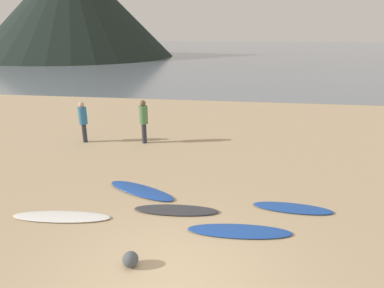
{
  "coord_description": "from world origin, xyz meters",
  "views": [
    {
      "loc": [
        1.02,
        -4.48,
        4.21
      ],
      "look_at": [
        -0.49,
        5.85,
        0.6
      ],
      "focal_mm": 31.3,
      "sensor_mm": 36.0,
      "label": 1
    }
  ],
  "objects_px": {
    "surfboard_0": "(61,217)",
    "person_1": "(143,118)",
    "surfboard_4": "(292,208)",
    "surfboard_3": "(239,231)",
    "surfboard_1": "(141,190)",
    "surfboard_2": "(176,210)",
    "beach_rock_near": "(130,259)",
    "person_0": "(83,119)"
  },
  "relations": [
    {
      "from": "surfboard_0",
      "to": "person_1",
      "type": "xyz_separation_m",
      "value": [
        0.42,
        5.58,
        0.96
      ]
    },
    {
      "from": "surfboard_4",
      "to": "surfboard_3",
      "type": "bearing_deg",
      "value": -133.48
    },
    {
      "from": "person_1",
      "to": "surfboard_1",
      "type": "bearing_deg",
      "value": 168.3
    },
    {
      "from": "surfboard_2",
      "to": "beach_rock_near",
      "type": "bearing_deg",
      "value": -106.75
    },
    {
      "from": "surfboard_2",
      "to": "person_0",
      "type": "height_order",
      "value": "person_0"
    },
    {
      "from": "surfboard_0",
      "to": "surfboard_1",
      "type": "bearing_deg",
      "value": 40.7
    },
    {
      "from": "surfboard_2",
      "to": "beach_rock_near",
      "type": "xyz_separation_m",
      "value": [
        -0.47,
        -2.08,
        0.12
      ]
    },
    {
      "from": "surfboard_4",
      "to": "surfboard_0",
      "type": "bearing_deg",
      "value": -163.85
    },
    {
      "from": "surfboard_1",
      "to": "person_1",
      "type": "xyz_separation_m",
      "value": [
        -1.05,
        4.03,
        0.95
      ]
    },
    {
      "from": "surfboard_4",
      "to": "person_1",
      "type": "bearing_deg",
      "value": 142.51
    },
    {
      "from": "surfboard_0",
      "to": "surfboard_2",
      "type": "height_order",
      "value": "surfboard_2"
    },
    {
      "from": "surfboard_1",
      "to": "surfboard_0",
      "type": "bearing_deg",
      "value": -110.54
    },
    {
      "from": "surfboard_2",
      "to": "person_1",
      "type": "xyz_separation_m",
      "value": [
        -2.19,
        4.9,
        0.96
      ]
    },
    {
      "from": "surfboard_2",
      "to": "surfboard_3",
      "type": "bearing_deg",
      "value": -27.85
    },
    {
      "from": "person_0",
      "to": "surfboard_3",
      "type": "bearing_deg",
      "value": 100.36
    },
    {
      "from": "surfboard_2",
      "to": "person_0",
      "type": "xyz_separation_m",
      "value": [
        -4.52,
        4.67,
        0.9
      ]
    },
    {
      "from": "surfboard_0",
      "to": "surfboard_4",
      "type": "bearing_deg",
      "value": 6.61
    },
    {
      "from": "surfboard_0",
      "to": "person_0",
      "type": "height_order",
      "value": "person_0"
    },
    {
      "from": "surfboard_1",
      "to": "beach_rock_near",
      "type": "bearing_deg",
      "value": -54.1
    },
    {
      "from": "surfboard_4",
      "to": "beach_rock_near",
      "type": "relative_size",
      "value": 6.33
    },
    {
      "from": "person_0",
      "to": "surfboard_1",
      "type": "bearing_deg",
      "value": 93.44
    },
    {
      "from": "surfboard_4",
      "to": "person_1",
      "type": "height_order",
      "value": "person_1"
    },
    {
      "from": "surfboard_0",
      "to": "person_1",
      "type": "distance_m",
      "value": 5.68
    },
    {
      "from": "person_0",
      "to": "beach_rock_near",
      "type": "distance_m",
      "value": 7.91
    },
    {
      "from": "surfboard_2",
      "to": "surfboard_3",
      "type": "relative_size",
      "value": 0.91
    },
    {
      "from": "surfboard_0",
      "to": "surfboard_4",
      "type": "relative_size",
      "value": 1.22
    },
    {
      "from": "surfboard_1",
      "to": "surfboard_4",
      "type": "bearing_deg",
      "value": 17.83
    },
    {
      "from": "surfboard_0",
      "to": "surfboard_2",
      "type": "bearing_deg",
      "value": 8.86
    },
    {
      "from": "surfboard_3",
      "to": "beach_rock_near",
      "type": "distance_m",
      "value": 2.44
    },
    {
      "from": "surfboard_1",
      "to": "surfboard_2",
      "type": "height_order",
      "value": "surfboard_1"
    },
    {
      "from": "surfboard_1",
      "to": "surfboard_2",
      "type": "relative_size",
      "value": 1.02
    },
    {
      "from": "surfboard_0",
      "to": "surfboard_4",
      "type": "height_order",
      "value": "surfboard_4"
    },
    {
      "from": "surfboard_3",
      "to": "person_0",
      "type": "distance_m",
      "value": 8.13
    },
    {
      "from": "surfboard_1",
      "to": "surfboard_2",
      "type": "distance_m",
      "value": 1.43
    },
    {
      "from": "person_1",
      "to": "person_0",
      "type": "bearing_deg",
      "value": 69.37
    },
    {
      "from": "person_1",
      "to": "beach_rock_near",
      "type": "distance_m",
      "value": 7.24
    },
    {
      "from": "beach_rock_near",
      "to": "surfboard_4",
      "type": "bearing_deg",
      "value": 38.24
    },
    {
      "from": "surfboard_2",
      "to": "surfboard_4",
      "type": "distance_m",
      "value": 2.86
    },
    {
      "from": "surfboard_0",
      "to": "surfboard_1",
      "type": "height_order",
      "value": "surfboard_1"
    },
    {
      "from": "surfboard_2",
      "to": "surfboard_4",
      "type": "xyz_separation_m",
      "value": [
        2.81,
        0.51,
        -0.0
      ]
    },
    {
      "from": "surfboard_4",
      "to": "beach_rock_near",
      "type": "bearing_deg",
      "value": -137.99
    },
    {
      "from": "surfboard_0",
      "to": "surfboard_1",
      "type": "distance_m",
      "value": 2.14
    }
  ]
}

